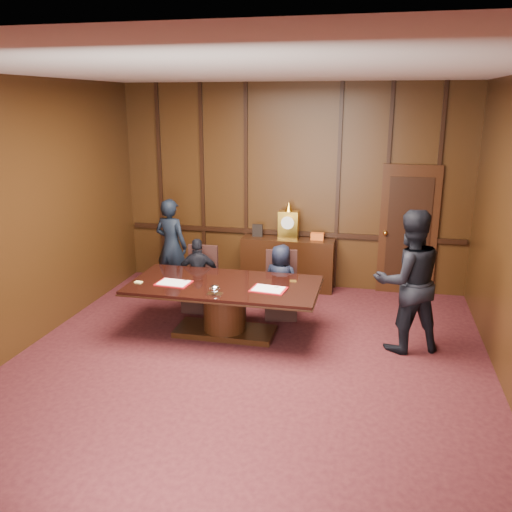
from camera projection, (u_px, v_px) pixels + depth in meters
The scene contains 13 objects.
room at pixel (250, 234), 6.19m from camera, with size 7.00×7.04×3.50m.
sideboard at pixel (288, 261), 9.47m from camera, with size 1.60×0.45×1.54m.
conference_table at pixel (225, 300), 7.55m from camera, with size 2.62×1.32×0.76m.
folder_left at pixel (174, 283), 7.48m from camera, with size 0.48×0.36×0.02m.
folder_right at pixel (269, 289), 7.23m from camera, with size 0.49×0.38×0.02m.
inkstand at pixel (215, 290), 7.05m from camera, with size 0.20×0.14×0.12m.
notepad at pixel (139, 282), 7.51m from camera, with size 0.10×0.07×0.01m, color #FFE47C.
chair_left at pixel (201, 291), 8.58m from camera, with size 0.49×0.49×0.99m.
chair_right at pixel (281, 297), 8.30m from camera, with size 0.56×0.56×0.99m.
signatory_left at pixel (199, 275), 8.42m from camera, with size 0.68×0.28×1.16m, color black.
signatory_right at pixel (281, 282), 8.15m from camera, with size 0.56×0.36×1.14m, color black.
witness_left at pixel (171, 246), 9.22m from camera, with size 0.59×0.39×1.62m, color black.
witness_right at pixel (408, 281), 7.00m from camera, with size 0.92×0.72×1.89m, color black.
Camera 1 is at (1.47, -5.72, 3.19)m, focal length 38.00 mm.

